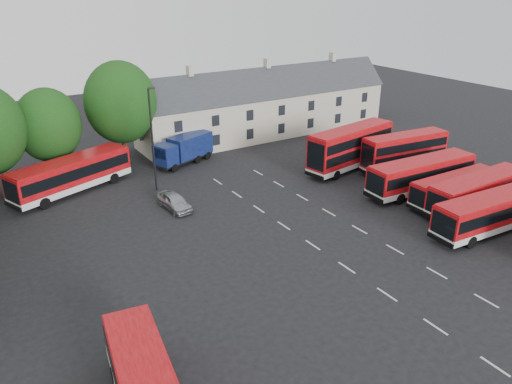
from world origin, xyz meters
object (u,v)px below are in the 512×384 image
at_px(silver_car, 175,201).
at_px(lamppost, 152,137).
at_px(box_truck, 184,148).
at_px(bus_dd_south, 405,150).

distance_m(silver_car, lamppost, 7.01).
xyz_separation_m(box_truck, lamppost, (-5.71, -5.63, 3.68)).
relative_size(bus_dd_south, box_truck, 1.34).
relative_size(box_truck, lamppost, 0.75).
distance_m(box_truck, silver_car, 12.40).
height_order(bus_dd_south, silver_car, bus_dd_south).
bearing_deg(box_truck, lamppost, -155.50).
relative_size(bus_dd_south, lamppost, 1.00).
xyz_separation_m(silver_car, lamppost, (0.29, 5.16, 4.73)).
bearing_deg(bus_dd_south, box_truck, 148.49).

